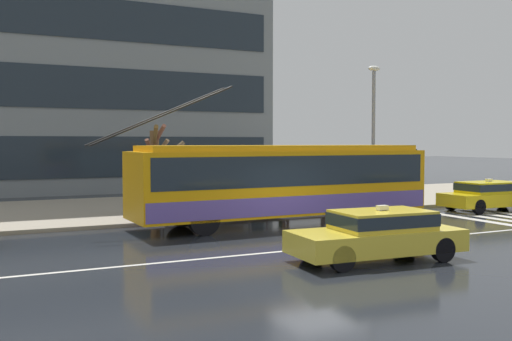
% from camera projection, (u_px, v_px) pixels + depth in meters
% --- Properties ---
extents(ground_plane, '(160.00, 160.00, 0.00)m').
position_uv_depth(ground_plane, '(317.00, 240.00, 17.52)').
color(ground_plane, '#22252B').
extents(sidewalk_slab, '(80.00, 10.00, 0.14)m').
position_uv_depth(sidewalk_slab, '(203.00, 205.00, 26.53)').
color(sidewalk_slab, gray).
rests_on(sidewalk_slab, ground_plane).
extents(crosswalk_stripe_edge_near, '(0.44, 4.40, 0.01)m').
position_uv_depth(crosswalk_stripe_edge_near, '(470.00, 219.00, 22.31)').
color(crosswalk_stripe_edge_near, beige).
rests_on(crosswalk_stripe_edge_near, ground_plane).
extents(crosswalk_stripe_inner_a, '(0.44, 4.40, 0.01)m').
position_uv_depth(crosswalk_stripe_inner_a, '(487.00, 217.00, 22.70)').
color(crosswalk_stripe_inner_a, beige).
rests_on(crosswalk_stripe_inner_a, ground_plane).
extents(crosswalk_stripe_center, '(0.44, 4.40, 0.01)m').
position_uv_depth(crosswalk_stripe_center, '(503.00, 216.00, 23.09)').
color(crosswalk_stripe_center, beige).
rests_on(crosswalk_stripe_center, ground_plane).
extents(lane_centre_line, '(72.00, 0.14, 0.01)m').
position_uv_depth(lane_centre_line, '(339.00, 246.00, 16.44)').
color(lane_centre_line, silver).
rests_on(lane_centre_line, ground_plane).
extents(trolleybus, '(12.63, 2.81, 4.89)m').
position_uv_depth(trolleybus, '(284.00, 181.00, 20.83)').
color(trolleybus, '#F0A10C').
rests_on(trolleybus, ground_plane).
extents(taxi_oncoming_near, '(4.49, 1.99, 1.39)m').
position_uv_depth(taxi_oncoming_near, '(378.00, 233.00, 14.41)').
color(taxi_oncoming_near, yellow).
rests_on(taxi_oncoming_near, ground_plane).
extents(taxi_ahead_of_bus, '(4.71, 1.87, 1.39)m').
position_uv_depth(taxi_ahead_of_bus, '(490.00, 194.00, 25.02)').
color(taxi_ahead_of_bus, yellow).
rests_on(taxi_ahead_of_bus, ground_plane).
extents(bus_shelter, '(4.21, 1.86, 2.53)m').
position_uv_depth(bus_shelter, '(212.00, 165.00, 23.04)').
color(bus_shelter, gray).
rests_on(bus_shelter, sidewalk_slab).
extents(pedestrian_at_shelter, '(0.50, 0.50, 1.67)m').
position_uv_depth(pedestrian_at_shelter, '(281.00, 183.00, 25.98)').
color(pedestrian_at_shelter, black).
rests_on(pedestrian_at_shelter, sidewalk_slab).
extents(pedestrian_approaching_curb, '(1.37, 1.37, 2.08)m').
position_uv_depth(pedestrian_approaching_curb, '(322.00, 168.00, 25.15)').
color(pedestrian_approaching_curb, '#545353').
rests_on(pedestrian_approaching_curb, sidewalk_slab).
extents(pedestrian_walking_past, '(1.39, 1.39, 2.01)m').
position_uv_depth(pedestrian_walking_past, '(328.00, 168.00, 27.03)').
color(pedestrian_walking_past, '#4F4B3C').
rests_on(pedestrian_walking_past, sidewalk_slab).
extents(pedestrian_waiting_by_pole, '(1.42, 1.42, 2.06)m').
position_uv_depth(pedestrian_waiting_by_pole, '(284.00, 170.00, 24.12)').
color(pedestrian_waiting_by_pole, brown).
rests_on(pedestrian_waiting_by_pole, sidewalk_slab).
extents(street_lamp, '(0.60, 0.32, 6.27)m').
position_uv_depth(street_lamp, '(373.00, 122.00, 25.83)').
color(street_lamp, gray).
rests_on(street_lamp, sidewalk_slab).
extents(street_tree_bare, '(1.75, 1.47, 3.53)m').
position_uv_depth(street_tree_bare, '(156.00, 165.00, 22.23)').
color(street_tree_bare, brown).
rests_on(street_tree_bare, sidewalk_slab).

